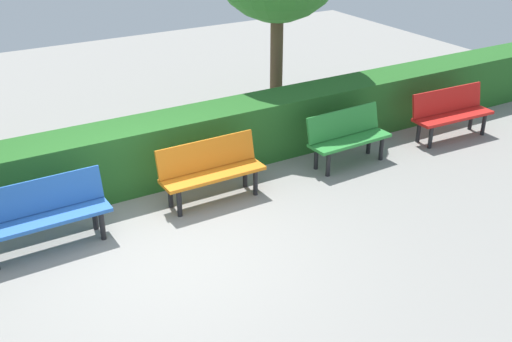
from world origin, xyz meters
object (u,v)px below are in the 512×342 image
bench_blue (42,212)px  bench_red (451,111)px  bench_green (347,135)px  bench_orange (211,168)px

bench_blue → bench_red: bearing=178.8°
bench_green → bench_blue: size_ratio=0.88×
bench_green → bench_blue: same height
bench_blue → bench_orange: bearing=-179.6°
bench_green → bench_orange: bearing=-2.5°
bench_red → bench_orange: size_ratio=1.03×
bench_red → bench_green: size_ratio=1.10×
bench_orange → bench_blue: (2.34, 0.05, 0.00)m
bench_green → bench_blue: 4.75m
bench_blue → bench_green: bearing=179.5°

